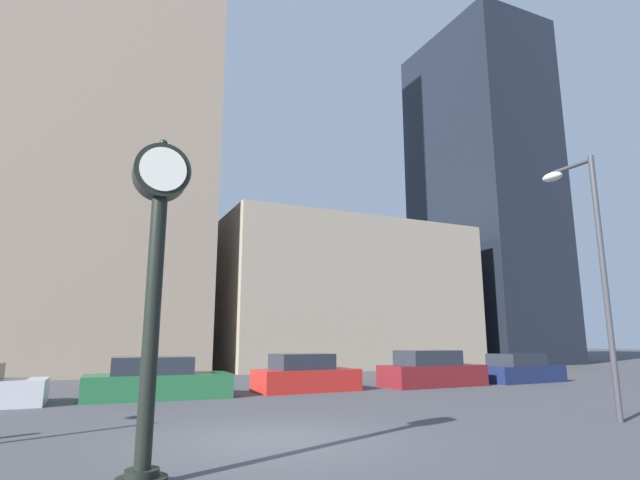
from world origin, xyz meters
The scene contains 10 objects.
ground_plane centered at (0.00, 0.00, 0.00)m, with size 200.00×200.00×0.00m, color #424247.
building_tall_tower centered at (-3.99, 24.00, 20.43)m, with size 13.91×12.00×40.87m.
building_storefront_row centered at (13.37, 24.00, 5.02)m, with size 17.92×12.00×10.05m.
building_glass_modern centered at (28.47, 24.00, 15.08)m, with size 8.29×12.00×30.17m.
street_clock centered at (-2.60, -2.22, 2.89)m, with size 0.80×0.67×4.82m.
car_green centered at (-1.14, 8.15, 0.56)m, with size 4.71×2.10×1.34m.
car_red centered at (4.23, 8.24, 0.58)m, with size 3.96×1.90×1.38m.
car_maroon centered at (9.82, 7.91, 0.62)m, with size 4.47×1.90×1.46m.
car_navy centered at (14.78, 7.94, 0.53)m, with size 4.10×2.05×1.27m.
street_lamp_right centered at (8.04, -1.09, 4.33)m, with size 0.36×1.57×6.54m.
Camera 1 is at (-3.43, -9.56, 1.88)m, focal length 28.00 mm.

